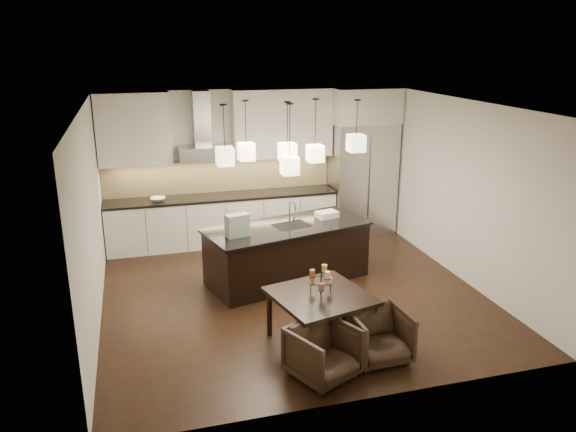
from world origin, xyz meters
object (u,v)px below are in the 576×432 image
object	(u,v)px
dining_table	(320,318)
armchair_right	(378,335)
island_body	(287,254)
refrigerator	(362,178)
armchair_left	(323,353)

from	to	relation	value
dining_table	armchair_right	world-z (taller)	dining_table
island_body	dining_table	bearing A→B (deg)	-107.65
island_body	armchair_right	distance (m)	2.57
refrigerator	armchair_left	xyz separation A→B (m)	(-2.37, -4.62, -0.76)
island_body	armchair_left	size ratio (longest dim) A/B	3.59
refrigerator	armchair_right	size ratio (longest dim) A/B	3.13
refrigerator	island_body	bearing A→B (deg)	-136.91
island_body	armchair_left	world-z (taller)	island_body
refrigerator	island_body	size ratio (longest dim) A/B	0.88
island_body	dining_table	xyz separation A→B (m)	(-0.12, -1.98, -0.10)
island_body	dining_table	distance (m)	1.98
refrigerator	armchair_left	size ratio (longest dim) A/B	3.14
island_body	dining_table	size ratio (longest dim) A/B	2.23
refrigerator	armchair_right	xyz separation A→B (m)	(-1.62, -4.44, -0.76)
armchair_left	refrigerator	bearing A→B (deg)	37.25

